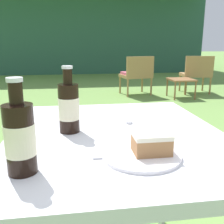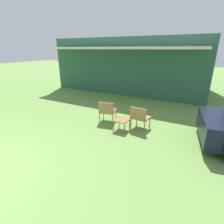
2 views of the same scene
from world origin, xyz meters
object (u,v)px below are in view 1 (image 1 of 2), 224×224
at_px(wicker_chair_cushioned, 137,73).
at_px(cola_bottle_near, 69,107).
at_px(garden_side_table, 181,81).
at_px(cake_on_plate, 146,149).
at_px(wicker_chair_plain, 197,72).
at_px(patio_table, 116,150).
at_px(cola_bottle_far, 20,137).

height_order(wicker_chair_cushioned, cola_bottle_near, cola_bottle_near).
xyz_separation_m(wicker_chair_cushioned, garden_side_table, (0.79, -0.40, -0.12)).
distance_m(cake_on_plate, cola_bottle_near, 0.34).
xyz_separation_m(wicker_chair_cushioned, wicker_chair_plain, (1.28, -0.02, 0.00)).
height_order(patio_table, cola_bottle_near, cola_bottle_near).
bearing_deg(wicker_chair_cushioned, garden_side_table, 142.04).
bearing_deg(garden_side_table, wicker_chair_plain, 37.95).
xyz_separation_m(cola_bottle_near, cola_bottle_far, (-0.11, -0.30, 0.00)).
xyz_separation_m(garden_side_table, patio_table, (-1.92, -3.93, 0.34)).
height_order(wicker_chair_cushioned, patio_table, wicker_chair_cushioned).
bearing_deg(cola_bottle_near, garden_side_table, 61.90).
bearing_deg(cola_bottle_near, wicker_chair_cushioned, 73.31).
height_order(wicker_chair_plain, cola_bottle_far, cola_bottle_far).
bearing_deg(cola_bottle_far, patio_table, 43.50).
xyz_separation_m(wicker_chair_cushioned, cake_on_plate, (-1.07, -4.55, 0.31)).
xyz_separation_m(wicker_chair_plain, cake_on_plate, (-2.35, -4.53, 0.31)).
height_order(garden_side_table, patio_table, patio_table).
xyz_separation_m(patio_table, cola_bottle_far, (-0.28, -0.26, 0.16)).
distance_m(cola_bottle_near, cola_bottle_far, 0.32).
bearing_deg(cake_on_plate, cola_bottle_far, -171.46).
distance_m(garden_side_table, cola_bottle_far, 4.76).
relative_size(wicker_chair_cushioned, cola_bottle_far, 3.31).
distance_m(wicker_chair_cushioned, garden_side_table, 0.90).
height_order(wicker_chair_plain, cola_bottle_near, cola_bottle_near).
height_order(cake_on_plate, cola_bottle_near, cola_bottle_near).
bearing_deg(wicker_chair_cushioned, cake_on_plate, 65.82).
distance_m(wicker_chair_cushioned, cola_bottle_far, 4.83).
xyz_separation_m(garden_side_table, cola_bottle_near, (-2.08, -3.90, 0.50)).
height_order(garden_side_table, cola_bottle_far, cola_bottle_far).
bearing_deg(wicker_chair_plain, wicker_chair_cushioned, 6.12).
bearing_deg(cola_bottle_far, cola_bottle_near, 69.19).
bearing_deg(patio_table, wicker_chair_plain, 60.85).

